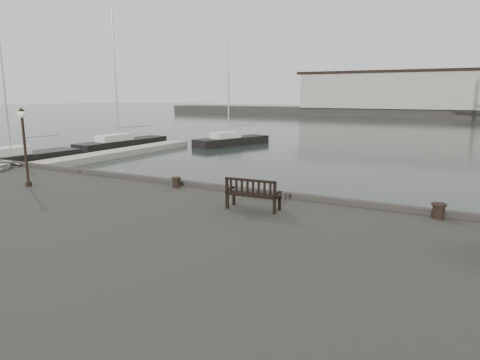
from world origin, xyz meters
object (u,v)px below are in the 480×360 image
(bollard_right, at_px, (439,211))
(yacht_a, at_px, (18,161))
(bench, at_px, (253,200))
(lamp_post, at_px, (24,136))
(yacht_d, at_px, (232,143))
(yacht_b, at_px, (123,145))
(bollard_left, at_px, (176,182))

(bollard_right, height_order, yacht_a, yacht_a)
(bench, relative_size, bollard_right, 3.86)
(lamp_post, height_order, yacht_d, yacht_d)
(lamp_post, relative_size, yacht_b, 0.23)
(bollard_left, xyz_separation_m, yacht_a, (-19.78, 6.64, -1.52))
(yacht_d, bearing_deg, lamp_post, -57.78)
(yacht_a, bearing_deg, bollard_left, -13.08)
(lamp_post, xyz_separation_m, yacht_a, (-14.33, 9.33, -3.36))
(bollard_left, bearing_deg, lamp_post, -153.71)
(yacht_a, xyz_separation_m, yacht_b, (-0.36, 11.63, 0.01))
(bench, bearing_deg, bollard_right, 14.26)
(bollard_left, relative_size, yacht_a, 0.03)
(bollard_left, xyz_separation_m, yacht_d, (-11.71, 25.49, -1.53))
(bollard_right, distance_m, lamp_post, 15.46)
(lamp_post, relative_size, yacht_a, 0.25)
(yacht_a, height_order, yacht_b, yacht_b)
(bench, relative_size, yacht_a, 0.14)
(bench, distance_m, bollard_left, 4.52)
(lamp_post, distance_m, yacht_b, 25.81)
(bollard_left, distance_m, lamp_post, 6.35)
(bollard_left, relative_size, bollard_right, 0.88)
(yacht_d, bearing_deg, yacht_b, -119.70)
(bench, xyz_separation_m, lamp_post, (-9.68, -1.11, 1.72))
(bollard_right, bearing_deg, yacht_a, 167.56)
(bollard_right, xyz_separation_m, yacht_d, (-21.35, 25.34, -1.56))
(bench, distance_m, yacht_b, 31.47)
(bollard_right, xyz_separation_m, lamp_post, (-15.09, -2.84, 1.81))
(bench, height_order, yacht_a, yacht_a)
(yacht_d, bearing_deg, bollard_right, -30.20)
(yacht_b, bearing_deg, lamp_post, -51.57)
(bench, height_order, yacht_b, yacht_b)
(bollard_left, bearing_deg, bollard_right, 0.90)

